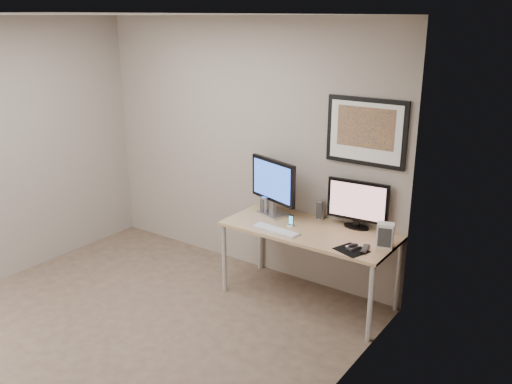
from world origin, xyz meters
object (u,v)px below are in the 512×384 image
desk (309,236)px  monitor_large (273,185)px  keyboard (276,230)px  framed_art (366,132)px  monitor_tv (358,203)px  phone_dock (291,221)px  speaker_left (265,205)px  speaker_right (320,210)px  fan_unit (385,235)px

desk → monitor_large: (-0.48, 0.12, 0.38)m
monitor_large → keyboard: bearing=-35.1°
framed_art → monitor_tv: (-0.01, -0.06, -0.65)m
framed_art → monitor_tv: bearing=-101.4°
keyboard → monitor_tv: bearing=44.6°
phone_dock → keyboard: size_ratio=0.24×
speaker_left → framed_art: bearing=25.1°
phone_dock → speaker_left: bearing=158.6°
speaker_right → keyboard: (-0.18, -0.50, -0.09)m
monitor_large → speaker_right: size_ratio=3.16×
speaker_left → phone_dock: bearing=-9.2°
phone_dock → monitor_tv: bearing=30.9°
speaker_right → desk: bearing=-92.9°
desk → monitor_large: monitor_large is taller
framed_art → monitor_tv: framed_art is taller
desk → speaker_left: size_ratio=9.49×
monitor_large → fan_unit: monitor_large is taller
phone_dock → monitor_large: bearing=151.4°
monitor_tv → monitor_large: bearing=-174.4°
desk → keyboard: bearing=-136.9°
framed_art → speaker_right: 0.89m
speaker_right → keyboard: size_ratio=0.40×
framed_art → fan_unit: bearing=-41.2°
phone_dock → keyboard: bearing=-108.9°
fan_unit → monitor_large: bearing=158.1°
phone_dock → fan_unit: bearing=2.4°
framed_art → phone_dock: 1.05m
framed_art → keyboard: (-0.58, -0.55, -0.88)m
framed_art → phone_dock: framed_art is taller
monitor_large → monitor_tv: monitor_large is taller
monitor_large → keyboard: size_ratio=1.26×
monitor_tv → speaker_right: monitor_tv is taller
framed_art → keyboard: bearing=-136.7°
monitor_large → speaker_left: size_ratio=3.54×
monitor_large → fan_unit: (1.20, -0.11, -0.20)m
speaker_right → phone_dock: speaker_right is taller
desk → fan_unit: bearing=0.6°
framed_art → monitor_large: 1.04m
desk → keyboard: (-0.23, -0.21, 0.07)m
speaker_left → fan_unit: bearing=7.0°
phone_dock → desk: bearing=13.1°
desk → speaker_right: (-0.05, 0.28, 0.16)m
speaker_left → speaker_right: bearing=30.0°
framed_art → speaker_right: (-0.40, -0.05, -0.80)m
monitor_large → keyboard: 0.52m
monitor_large → speaker_right: bearing=38.1°
framed_art → keyboard: framed_art is taller
monitor_large → phone_dock: bearing=-10.2°
speaker_left → phone_dock: size_ratio=1.47×
keyboard → fan_unit: bearing=17.2°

